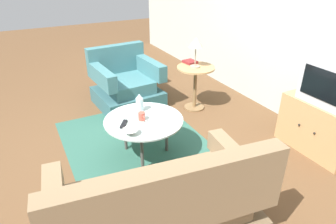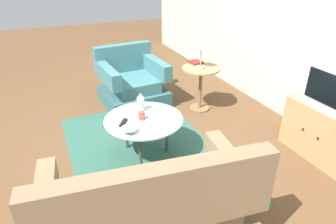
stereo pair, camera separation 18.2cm
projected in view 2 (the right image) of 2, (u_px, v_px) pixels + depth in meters
The scene contains 14 objects.
ground_plane at pixel (136, 150), 3.54m from camera, with size 16.00×16.00×0.00m, color brown.
back_wall at pixel (303, 19), 3.73m from camera, with size 9.00×0.12×2.70m, color #B2BCB2.
area_rug at pixel (145, 154), 3.45m from camera, with size 2.51×1.63×0.00m, color #2D5B4C.
armchair at pixel (132, 84), 4.58m from camera, with size 0.94×0.98×0.85m.
couch at pixel (149, 210), 2.29m from camera, with size 1.04×1.69×0.93m.
coffee_table at pixel (144, 122), 3.25m from camera, with size 0.87×0.87×0.48m.
side_table at pixel (201, 79), 4.29m from camera, with size 0.55×0.55×0.66m.
tv_stand at pixel (326, 131), 3.32m from camera, with size 0.86×0.49×0.61m.
table_lamp at pixel (202, 45), 4.04m from camera, with size 0.20×0.20×0.42m.
vase at pixel (141, 102), 3.37m from camera, with size 0.09×0.09×0.21m.
mug at pixel (142, 116), 3.20m from camera, with size 0.12×0.07×0.09m.
bowl at pixel (129, 131), 2.95m from camera, with size 0.16×0.16×0.06m.
tv_remote_dark at pixel (123, 123), 3.13m from camera, with size 0.16×0.13×0.02m.
book at pixel (196, 62), 4.35m from camera, with size 0.21×0.19×0.04m.
Camera 2 is at (2.84, -0.82, 2.03)m, focal length 31.65 mm.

